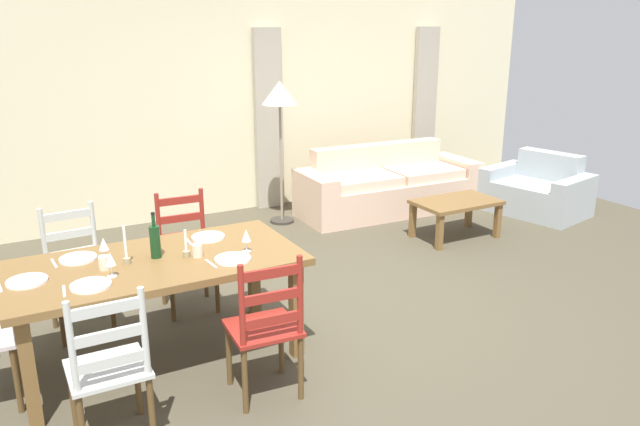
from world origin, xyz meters
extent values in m
cube|color=#484232|center=(0.00, 0.00, -0.01)|extent=(9.60, 9.60, 0.02)
cube|color=beige|center=(0.00, 3.30, 1.35)|extent=(9.60, 0.16, 2.70)
cube|color=#A79E8C|center=(0.78, 3.16, 1.10)|extent=(0.35, 0.08, 2.20)
cube|color=#A79E8C|center=(3.18, 3.16, 1.10)|extent=(0.35, 0.08, 2.20)
cube|color=brown|center=(-1.44, 0.05, 0.72)|extent=(1.90, 0.96, 0.05)
cube|color=brown|center=(-2.29, -0.33, 0.35)|extent=(0.08, 0.08, 0.70)
cube|color=brown|center=(-0.59, -0.33, 0.35)|extent=(0.08, 0.08, 0.70)
cube|color=brown|center=(-2.29, 0.43, 0.35)|extent=(0.08, 0.08, 0.70)
cube|color=brown|center=(-0.59, 0.43, 0.35)|extent=(0.08, 0.08, 0.70)
cube|color=silver|center=(-1.91, -0.67, 0.45)|extent=(0.42, 0.40, 0.03)
cylinder|color=brown|center=(-2.09, -0.50, 0.22)|extent=(0.04, 0.04, 0.43)
cylinder|color=brown|center=(-1.73, -0.50, 0.22)|extent=(0.04, 0.04, 0.43)
cylinder|color=brown|center=(-1.73, -0.84, 0.22)|extent=(0.04, 0.04, 0.43)
cylinder|color=silver|center=(-2.09, -0.84, 0.71)|extent=(0.04, 0.04, 0.50)
cylinder|color=silver|center=(-1.73, -0.84, 0.71)|extent=(0.04, 0.04, 0.50)
cube|color=silver|center=(-1.91, -0.84, 0.58)|extent=(0.38, 0.02, 0.06)
cube|color=silver|center=(-1.91, -0.84, 0.73)|extent=(0.38, 0.02, 0.06)
cube|color=silver|center=(-1.91, -0.84, 0.88)|extent=(0.38, 0.02, 0.06)
cube|color=maroon|center=(-0.97, -0.64, 0.45)|extent=(0.45, 0.43, 0.03)
cylinder|color=brown|center=(-1.14, -0.46, 0.22)|extent=(0.04, 0.04, 0.43)
cylinder|color=brown|center=(-0.78, -0.48, 0.22)|extent=(0.04, 0.04, 0.43)
cylinder|color=brown|center=(-1.16, -0.80, 0.22)|extent=(0.04, 0.04, 0.43)
cylinder|color=brown|center=(-0.81, -0.82, 0.22)|extent=(0.04, 0.04, 0.43)
cylinder|color=maroon|center=(-1.16, -0.80, 0.71)|extent=(0.04, 0.04, 0.50)
cylinder|color=maroon|center=(-0.81, -0.82, 0.71)|extent=(0.04, 0.04, 0.50)
cube|color=maroon|center=(-0.98, -0.81, 0.58)|extent=(0.38, 0.05, 0.06)
cube|color=maroon|center=(-0.98, -0.81, 0.73)|extent=(0.38, 0.05, 0.06)
cube|color=maroon|center=(-0.98, -0.81, 0.88)|extent=(0.38, 0.05, 0.06)
cube|color=beige|center=(-1.85, 0.77, 0.45)|extent=(0.45, 0.43, 0.03)
cylinder|color=brown|center=(-1.66, 0.61, 0.22)|extent=(0.04, 0.04, 0.43)
cylinder|color=brown|center=(-2.02, 0.59, 0.22)|extent=(0.04, 0.04, 0.43)
cylinder|color=brown|center=(-1.68, 0.95, 0.22)|extent=(0.04, 0.04, 0.43)
cylinder|color=brown|center=(-2.04, 0.93, 0.22)|extent=(0.04, 0.04, 0.43)
cylinder|color=beige|center=(-1.68, 0.95, 0.71)|extent=(0.04, 0.04, 0.50)
cylinder|color=beige|center=(-2.04, 0.93, 0.71)|extent=(0.04, 0.04, 0.50)
cube|color=beige|center=(-1.86, 0.94, 0.58)|extent=(0.38, 0.05, 0.06)
cube|color=beige|center=(-1.86, 0.94, 0.73)|extent=(0.38, 0.05, 0.06)
cube|color=beige|center=(-1.86, 0.94, 0.88)|extent=(0.38, 0.05, 0.06)
cube|color=maroon|center=(-1.02, 0.76, 0.45)|extent=(0.44, 0.42, 0.03)
cylinder|color=brown|center=(-0.85, 0.58, 0.22)|extent=(0.04, 0.04, 0.43)
cylinder|color=brown|center=(-1.21, 0.60, 0.22)|extent=(0.04, 0.04, 0.43)
cylinder|color=brown|center=(-0.83, 0.92, 0.22)|extent=(0.04, 0.04, 0.43)
cylinder|color=brown|center=(-1.19, 0.94, 0.22)|extent=(0.04, 0.04, 0.43)
cylinder|color=maroon|center=(-0.83, 0.92, 0.71)|extent=(0.04, 0.04, 0.50)
cylinder|color=maroon|center=(-1.19, 0.94, 0.71)|extent=(0.04, 0.04, 0.50)
cube|color=maroon|center=(-1.01, 0.93, 0.58)|extent=(0.38, 0.04, 0.06)
cube|color=maroon|center=(-1.01, 0.93, 0.73)|extent=(0.38, 0.04, 0.06)
cube|color=maroon|center=(-1.01, 0.93, 0.88)|extent=(0.38, 0.04, 0.06)
cylinder|color=brown|center=(-2.33, 0.22, 0.22)|extent=(0.04, 0.04, 0.43)
cylinder|color=brown|center=(-2.36, -0.14, 0.22)|extent=(0.04, 0.04, 0.43)
cylinder|color=white|center=(-1.89, -0.20, 0.76)|extent=(0.24, 0.24, 0.02)
cube|color=silver|center=(-2.04, -0.20, 0.75)|extent=(0.03, 0.17, 0.01)
cylinder|color=white|center=(-0.99, -0.20, 0.76)|extent=(0.24, 0.24, 0.02)
cube|color=silver|center=(-1.14, -0.20, 0.75)|extent=(0.03, 0.17, 0.01)
cylinder|color=white|center=(-1.89, 0.30, 0.76)|extent=(0.24, 0.24, 0.02)
cube|color=silver|center=(-2.04, 0.30, 0.75)|extent=(0.03, 0.17, 0.01)
cylinder|color=white|center=(-0.99, 0.30, 0.76)|extent=(0.24, 0.24, 0.02)
cube|color=silver|center=(-1.14, 0.30, 0.75)|extent=(0.02, 0.17, 0.01)
cylinder|color=white|center=(-2.22, 0.05, 0.76)|extent=(0.24, 0.24, 0.02)
cube|color=silver|center=(-2.37, 0.05, 0.75)|extent=(0.03, 0.17, 0.01)
cylinder|color=#143819|center=(-1.42, 0.09, 0.86)|extent=(0.07, 0.07, 0.22)
cylinder|color=#143819|center=(-1.42, 0.09, 1.01)|extent=(0.02, 0.02, 0.08)
cylinder|color=black|center=(-1.42, 0.09, 1.06)|extent=(0.03, 0.03, 0.02)
cylinder|color=white|center=(-1.75, -0.10, 0.75)|extent=(0.06, 0.06, 0.01)
cylinder|color=white|center=(-1.75, -0.10, 0.79)|extent=(0.01, 0.01, 0.07)
cone|color=white|center=(-1.75, -0.10, 0.87)|extent=(0.06, 0.06, 0.08)
cylinder|color=white|center=(-0.85, -0.09, 0.75)|extent=(0.06, 0.06, 0.01)
cylinder|color=white|center=(-0.85, -0.09, 0.79)|extent=(0.01, 0.01, 0.07)
cone|color=white|center=(-0.85, -0.09, 0.87)|extent=(0.06, 0.06, 0.08)
cylinder|color=white|center=(-1.73, 0.20, 0.75)|extent=(0.06, 0.06, 0.01)
cylinder|color=white|center=(-1.73, 0.20, 0.79)|extent=(0.01, 0.01, 0.07)
cone|color=white|center=(-1.73, 0.20, 0.87)|extent=(0.06, 0.06, 0.08)
cylinder|color=beige|center=(-1.17, -0.03, 0.80)|extent=(0.07, 0.07, 0.09)
cylinder|color=beige|center=(-1.76, 0.04, 0.80)|extent=(0.07, 0.07, 0.09)
cylinder|color=#998C66|center=(-1.62, 0.07, 0.77)|extent=(0.05, 0.05, 0.04)
cylinder|color=white|center=(-1.62, 0.07, 0.90)|extent=(0.02, 0.02, 0.22)
cylinder|color=#998C66|center=(-1.24, 0.01, 0.77)|extent=(0.05, 0.05, 0.04)
cylinder|color=white|center=(-1.24, 0.01, 0.87)|extent=(0.02, 0.02, 0.15)
cube|color=beige|center=(1.98, 2.25, 0.20)|extent=(1.83, 0.86, 0.40)
cube|color=beige|center=(1.99, 2.55, 0.40)|extent=(1.81, 0.26, 0.80)
cube|color=beige|center=(3.00, 2.21, 0.29)|extent=(0.27, 0.81, 0.58)
cube|color=beige|center=(0.96, 2.28, 0.29)|extent=(0.27, 0.81, 0.58)
cube|color=beige|center=(2.43, 2.18, 0.46)|extent=(0.88, 0.67, 0.12)
cube|color=beige|center=(1.53, 2.21, 0.46)|extent=(0.88, 0.67, 0.12)
cube|color=brown|center=(2.05, 1.10, 0.40)|extent=(0.90, 0.56, 0.04)
cube|color=brown|center=(1.65, 0.87, 0.19)|extent=(0.06, 0.06, 0.38)
cube|color=brown|center=(2.45, 0.87, 0.19)|extent=(0.06, 0.06, 0.38)
cube|color=brown|center=(1.65, 1.33, 0.19)|extent=(0.06, 0.06, 0.38)
cube|color=brown|center=(2.45, 1.33, 0.19)|extent=(0.06, 0.06, 0.38)
cube|color=#9FA8AC|center=(3.53, 1.35, 0.19)|extent=(0.96, 0.96, 0.38)
cube|color=#9FA8AC|center=(3.82, 1.41, 0.36)|extent=(0.37, 0.82, 0.72)
cube|color=#9FA8AC|center=(3.64, 0.87, 0.26)|extent=(0.82, 0.35, 0.52)
cube|color=#9FA8AC|center=(3.42, 1.82, 0.26)|extent=(0.82, 0.35, 0.52)
cylinder|color=#332D28|center=(0.63, 2.50, 0.01)|extent=(0.28, 0.28, 0.03)
cylinder|color=gray|center=(0.63, 2.50, 0.71)|extent=(0.03, 0.03, 1.35)
cone|color=beige|center=(0.63, 2.50, 1.51)|extent=(0.40, 0.40, 0.26)
camera|label=1|loc=(-2.32, -3.85, 2.26)|focal=34.89mm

